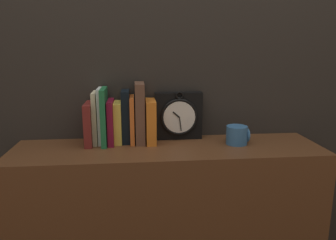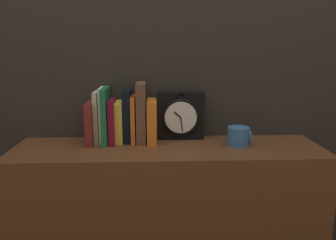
% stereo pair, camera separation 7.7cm
% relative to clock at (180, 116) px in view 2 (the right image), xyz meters
% --- Properties ---
extents(wall_back, '(6.00, 0.05, 2.60)m').
position_rel_clock_xyz_m(wall_back, '(-0.06, 0.07, 0.37)').
color(wall_back, '#2D2823').
rests_on(wall_back, ground_plane).
extents(bookshelf, '(1.27, 0.33, 0.83)m').
position_rel_clock_xyz_m(bookshelf, '(-0.06, -0.12, -0.52)').
color(bookshelf, brown).
rests_on(bookshelf, ground_plane).
extents(clock, '(0.21, 0.07, 0.22)m').
position_rel_clock_xyz_m(clock, '(0.00, 0.00, 0.00)').
color(clock, black).
rests_on(clock, bookshelf).
extents(book_slot0_maroon, '(0.03, 0.15, 0.18)m').
position_rel_clock_xyz_m(book_slot0_maroon, '(-0.38, -0.04, -0.02)').
color(book_slot0_maroon, maroon).
rests_on(book_slot0_maroon, bookshelf).
extents(book_slot1_cream, '(0.02, 0.12, 0.22)m').
position_rel_clock_xyz_m(book_slot1_cream, '(-0.36, -0.03, 0.01)').
color(book_slot1_cream, beige).
rests_on(book_slot1_cream, bookshelf).
extents(book_slot2_white, '(0.02, 0.12, 0.23)m').
position_rel_clock_xyz_m(book_slot2_white, '(-0.34, -0.03, 0.01)').
color(book_slot2_white, white).
rests_on(book_slot2_white, bookshelf).
extents(book_slot3_green, '(0.02, 0.16, 0.24)m').
position_rel_clock_xyz_m(book_slot3_green, '(-0.32, -0.05, 0.01)').
color(book_slot3_green, '#206F3D').
rests_on(book_slot3_green, bookshelf).
extents(book_slot4_maroon, '(0.02, 0.14, 0.18)m').
position_rel_clock_xyz_m(book_slot4_maroon, '(-0.29, -0.04, -0.01)').
color(book_slot4_maroon, maroon).
rests_on(book_slot4_maroon, bookshelf).
extents(book_slot5_yellow, '(0.03, 0.12, 0.17)m').
position_rel_clock_xyz_m(book_slot5_yellow, '(-0.26, -0.03, -0.02)').
color(book_slot5_yellow, yellow).
rests_on(book_slot5_yellow, bookshelf).
extents(book_slot6_black, '(0.03, 0.11, 0.22)m').
position_rel_clock_xyz_m(book_slot6_black, '(-0.23, -0.02, 0.01)').
color(book_slot6_black, black).
rests_on(book_slot6_black, bookshelf).
extents(book_slot7_orange, '(0.02, 0.13, 0.20)m').
position_rel_clock_xyz_m(book_slot7_orange, '(-0.20, -0.03, -0.01)').
color(book_slot7_orange, orange).
rests_on(book_slot7_orange, bookshelf).
extents(book_slot8_brown, '(0.04, 0.13, 0.25)m').
position_rel_clock_xyz_m(book_slot8_brown, '(-0.17, -0.04, 0.02)').
color(book_slot8_brown, brown).
rests_on(book_slot8_brown, bookshelf).
extents(book_slot9_orange, '(0.04, 0.14, 0.18)m').
position_rel_clock_xyz_m(book_slot9_orange, '(-0.12, -0.04, -0.01)').
color(book_slot9_orange, orange).
rests_on(book_slot9_orange, bookshelf).
extents(mug, '(0.09, 0.09, 0.08)m').
position_rel_clock_xyz_m(mug, '(0.24, -0.11, -0.07)').
color(mug, teal).
rests_on(mug, bookshelf).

